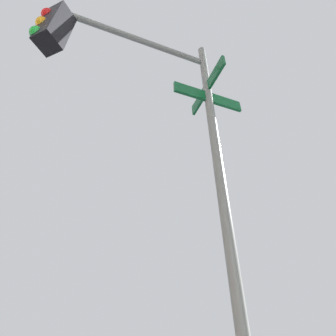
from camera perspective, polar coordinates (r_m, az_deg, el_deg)
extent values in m
cylinder|color=slate|center=(2.80, 12.47, -4.55)|extent=(0.12, 0.12, 5.70)
cylinder|color=slate|center=(4.32, -6.77, 27.71)|extent=(1.72, 1.58, 0.09)
cube|color=black|center=(4.02, -25.01, 27.63)|extent=(0.28, 0.28, 0.80)
sphere|color=red|center=(4.26, -26.33, 29.49)|extent=(0.18, 0.18, 0.18)
sphere|color=orange|center=(4.05, -27.34, 27.85)|extent=(0.18, 0.18, 0.18)
sphere|color=green|center=(3.85, -28.43, 26.02)|extent=(0.18, 0.18, 0.18)
cube|color=#0F5128|center=(3.81, 9.46, 16.11)|extent=(0.84, 0.77, 0.20)
cube|color=#0F5128|center=(3.98, 9.15, 18.11)|extent=(0.70, 0.77, 0.20)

